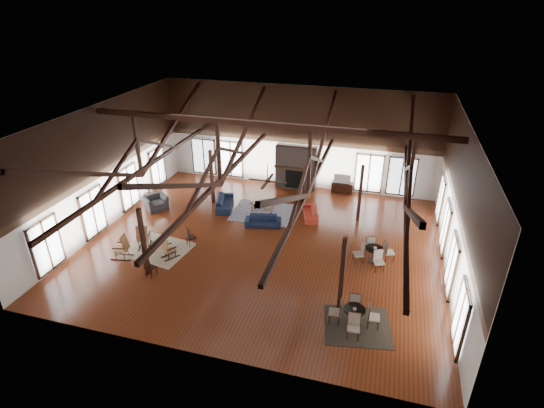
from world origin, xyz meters
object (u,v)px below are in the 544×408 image
(coffee_table, at_px, (263,205))
(cafe_table_far, at_px, (374,252))
(sofa_navy_left, at_px, (225,202))
(sofa_orange, at_px, (310,213))
(armchair, at_px, (156,203))
(sofa_navy_front, at_px, (263,221))
(cafe_table_near, at_px, (354,313))
(tv_console, at_px, (342,187))

(coffee_table, xyz_separation_m, cafe_table_far, (6.00, -3.14, 0.04))
(sofa_navy_left, height_order, sofa_orange, sofa_navy_left)
(sofa_orange, bearing_deg, cafe_table_far, 30.52)
(sofa_navy_left, height_order, armchair, armchair)
(sofa_orange, distance_m, coffee_table, 2.57)
(sofa_navy_front, relative_size, sofa_navy_left, 0.89)
(cafe_table_far, bearing_deg, armchair, 170.72)
(coffee_table, bearing_deg, cafe_table_near, -32.12)
(sofa_navy_left, distance_m, coffee_table, 2.14)
(cafe_table_far, bearing_deg, cafe_table_near, -95.64)
(armchair, relative_size, cafe_table_far, 0.63)
(sofa_navy_front, relative_size, tv_console, 1.49)
(sofa_navy_left, xyz_separation_m, armchair, (-3.52, -1.18, 0.08))
(coffee_table, relative_size, cafe_table_far, 0.77)
(cafe_table_near, distance_m, tv_console, 11.11)
(coffee_table, distance_m, tv_console, 5.23)
(sofa_navy_left, xyz_separation_m, sofa_orange, (4.70, 0.17, -0.04))
(sofa_orange, xyz_separation_m, tv_console, (1.20, 3.52, 0.05))
(coffee_table, relative_size, armchair, 1.23)
(armchair, bearing_deg, sofa_navy_left, -33.83)
(armchair, xyz_separation_m, cafe_table_near, (11.25, -6.09, 0.10))
(armchair, bearing_deg, sofa_navy_front, -54.08)
(cafe_table_near, distance_m, cafe_table_far, 4.20)
(coffee_table, relative_size, tv_console, 1.16)
(armchair, height_order, tv_console, armchair)
(sofa_navy_front, xyz_separation_m, cafe_table_near, (5.14, -5.90, 0.21))
(sofa_orange, bearing_deg, coffee_table, -103.34)
(sofa_orange, bearing_deg, sofa_navy_left, -103.86)
(cafe_table_near, bearing_deg, armchair, 151.59)
(armchair, bearing_deg, sofa_orange, -43.00)
(coffee_table, bearing_deg, armchair, -147.13)
(sofa_orange, relative_size, cafe_table_near, 0.96)
(cafe_table_near, bearing_deg, sofa_navy_front, 131.05)
(sofa_navy_left, height_order, cafe_table_near, cafe_table_near)
(sofa_navy_front, height_order, sofa_orange, sofa_navy_front)
(sofa_navy_left, xyz_separation_m, coffee_table, (2.14, 0.06, 0.13))
(sofa_navy_left, distance_m, cafe_table_near, 10.61)
(sofa_orange, xyz_separation_m, cafe_table_near, (3.03, -7.44, 0.21))
(cafe_table_far, bearing_deg, sofa_navy_front, 162.77)
(sofa_navy_left, height_order, tv_console, tv_console)
(sofa_navy_left, bearing_deg, coffee_table, -103.99)
(tv_console, bearing_deg, cafe_table_far, -71.71)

